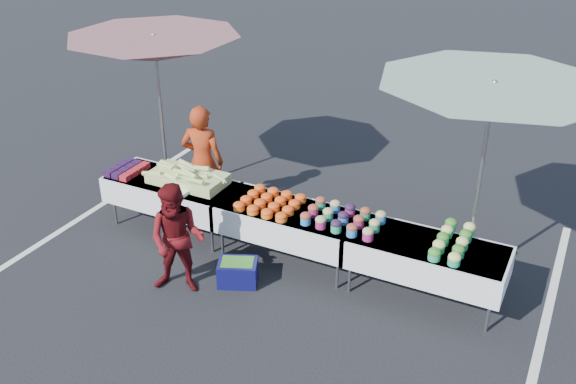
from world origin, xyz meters
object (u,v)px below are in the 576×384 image
at_px(table_center, 288,221).
at_px(table_right, 426,256).
at_px(customer, 177,239).
at_px(umbrella_right, 492,101).
at_px(table_left, 172,191).
at_px(vendor, 203,162).
at_px(storage_bin, 238,272).
at_px(umbrella_left, 155,50).

distance_m(table_center, table_right, 1.80).
height_order(table_center, customer, customer).
relative_size(table_right, umbrella_right, 0.65).
relative_size(table_center, customer, 1.32).
bearing_deg(table_right, table_left, 180.00).
bearing_deg(vendor, table_right, 157.96).
xyz_separation_m(table_left, storage_bin, (1.48, -0.74, -0.42)).
bearing_deg(table_left, customer, -51.46).
relative_size(table_center, table_right, 1.00).
xyz_separation_m(table_right, umbrella_right, (0.39, 0.53, 1.79)).
height_order(umbrella_right, storage_bin, umbrella_right).
height_order(customer, umbrella_right, umbrella_right).
xyz_separation_m(table_center, vendor, (-1.64, 0.55, 0.26)).
height_order(vendor, umbrella_left, umbrella_left).
height_order(customer, storage_bin, customer).
bearing_deg(vendor, table_left, 60.86).
distance_m(table_left, vendor, 0.63).
bearing_deg(customer, storage_bin, 18.53).
bearing_deg(umbrella_right, table_left, -172.42).
height_order(table_left, vendor, vendor).
distance_m(customer, umbrella_right, 3.87).
xyz_separation_m(vendor, customer, (0.77, -1.71, -0.14)).
bearing_deg(storage_bin, umbrella_right, 3.51).
xyz_separation_m(customer, umbrella_left, (-1.63, 1.96, 1.58)).
relative_size(customer, storage_bin, 2.45).
height_order(table_right, umbrella_right, umbrella_right).
bearing_deg(table_center, vendor, 161.46).
bearing_deg(table_left, umbrella_right, 7.58).
height_order(customer, umbrella_left, umbrella_left).
height_order(table_center, table_right, same).
distance_m(table_left, umbrella_left, 2.01).
relative_size(table_center, umbrella_left, 0.57).
bearing_deg(umbrella_right, umbrella_left, 176.71).
xyz_separation_m(table_left, vendor, (0.16, 0.55, 0.26)).
xyz_separation_m(umbrella_right, storage_bin, (-2.51, -1.27, -2.21)).
distance_m(table_center, vendor, 1.75).
relative_size(table_left, customer, 1.32).
bearing_deg(customer, table_left, 110.02).
xyz_separation_m(table_left, umbrella_right, (3.99, 0.53, 1.79)).
bearing_deg(customer, umbrella_right, 10.42).
relative_size(table_left, umbrella_right, 0.65).
bearing_deg(storage_bin, table_right, -4.11).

